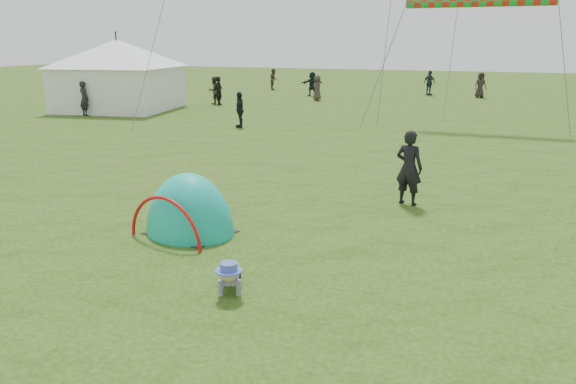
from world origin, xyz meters
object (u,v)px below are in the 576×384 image
(standing_adult, at_px, (409,168))
(event_marquee, at_px, (119,72))
(crawling_toddler, at_px, (230,274))
(popup_tent, at_px, (190,233))

(standing_adult, distance_m, event_marquee, 23.07)
(crawling_toddler, xyz_separation_m, event_marquee, (-16.94, 19.43, 1.80))
(crawling_toddler, distance_m, standing_adult, 6.24)
(crawling_toddler, height_order, standing_adult, standing_adult)
(standing_adult, bearing_deg, crawling_toddler, 87.31)
(popup_tent, bearing_deg, crawling_toddler, -34.85)
(popup_tent, relative_size, standing_adult, 1.39)
(standing_adult, xyz_separation_m, event_marquee, (-18.69, 13.47, 1.19))
(crawling_toddler, distance_m, popup_tent, 3.03)
(crawling_toddler, bearing_deg, standing_adult, 50.05)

